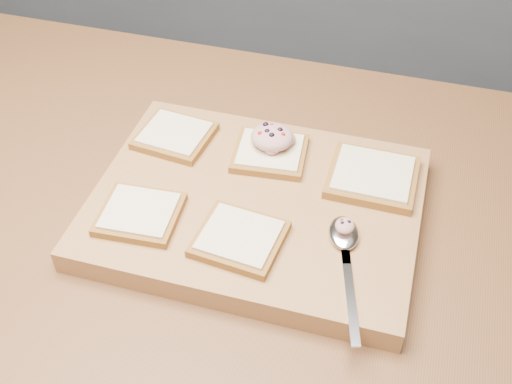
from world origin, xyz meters
TOP-DOWN VIEW (x-y plane):
  - island_counter at (0.00, 0.00)m, footprint 2.00×0.80m
  - back_counter at (0.00, 1.43)m, footprint 3.60×0.62m
  - cutting_board at (-0.09, -0.03)m, footprint 0.47×0.35m
  - bread_far_left at (-0.25, 0.06)m, footprint 0.12×0.11m
  - bread_far_center at (-0.10, 0.07)m, footprint 0.12×0.11m
  - bread_far_right at (0.06, 0.05)m, footprint 0.13×0.12m
  - bread_near_left at (-0.24, -0.11)m, footprint 0.11×0.11m
  - bread_near_center at (-0.09, -0.12)m, footprint 0.12×0.11m
  - tuna_salad_dollop at (-0.10, 0.08)m, footprint 0.07×0.06m
  - spoon at (0.05, -0.08)m, footprint 0.08×0.21m
  - spoon_salad at (0.04, -0.07)m, footprint 0.03×0.03m

SIDE VIEW (x-z plane):
  - island_counter at x=0.00m, z-range 0.00..0.90m
  - back_counter at x=0.00m, z-range 0.00..0.94m
  - cutting_board at x=-0.09m, z-range 0.90..0.94m
  - spoon at x=0.05m, z-range 0.94..0.95m
  - bread_near_left at x=-0.24m, z-range 0.94..0.95m
  - bread_far_center at x=-0.10m, z-range 0.94..0.95m
  - bread_far_left at x=-0.25m, z-range 0.94..0.95m
  - bread_near_center at x=-0.09m, z-range 0.94..0.95m
  - bread_far_right at x=0.06m, z-range 0.94..0.95m
  - spoon_salad at x=0.04m, z-range 0.95..0.97m
  - tuna_salad_dollop at x=-0.10m, z-range 0.95..0.98m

